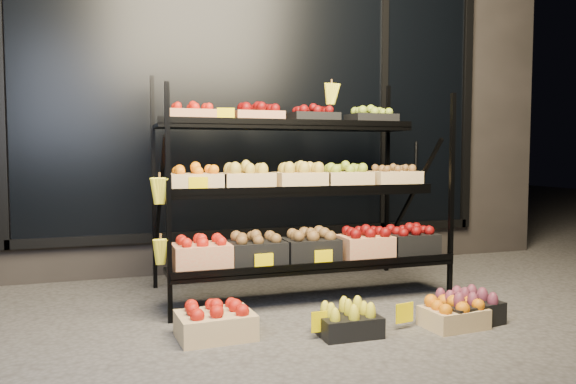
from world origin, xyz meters
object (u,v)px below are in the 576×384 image
object	(u,v)px
floor_crate_left	(215,321)
floor_crate_midleft	(348,321)
display_rack	(299,190)
floor_crate_midright	(454,313)

from	to	relation	value
floor_crate_left	floor_crate_midleft	size ratio (longest dim) A/B	1.25
display_rack	floor_crate_midleft	bearing A→B (deg)	-93.08
floor_crate_midleft	display_rack	bearing A→B (deg)	88.01
display_rack	floor_crate_midright	world-z (taller)	display_rack
display_rack	floor_crate_midleft	world-z (taller)	display_rack
display_rack	floor_crate_left	distance (m)	1.32
floor_crate_left	floor_crate_midright	xyz separation A→B (m)	(1.42, -0.27, -0.01)
display_rack	floor_crate_left	bearing A→B (deg)	-135.22
display_rack	floor_crate_left	size ratio (longest dim) A/B	4.90
display_rack	floor_crate_midright	size ratio (longest dim) A/B	5.82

